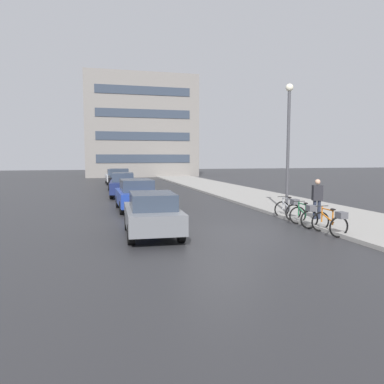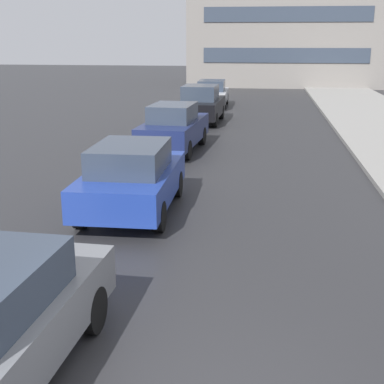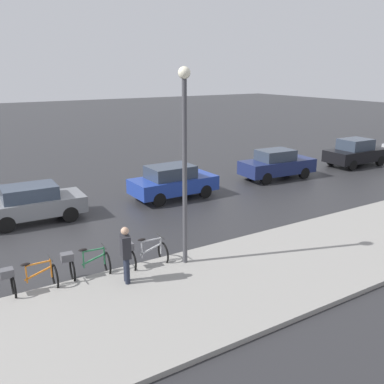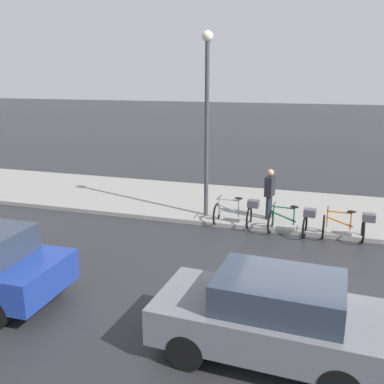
# 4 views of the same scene
# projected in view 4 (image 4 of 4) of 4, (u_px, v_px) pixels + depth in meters

# --- Properties ---
(ground_plane) EXTENTS (140.00, 140.00, 0.00)m
(ground_plane) POSITION_uv_depth(u_px,v_px,m) (299.00, 292.00, 9.56)
(ground_plane) COLOR #28282B
(sidewalk_kerb) EXTENTS (4.80, 60.00, 0.14)m
(sidewalk_kerb) POSITION_uv_depth(u_px,v_px,m) (65.00, 190.00, 17.96)
(sidewalk_kerb) COLOR gray
(sidewalk_kerb) RESTS_ON ground
(bicycle_nearest) EXTENTS (0.75, 1.42, 0.96)m
(bicycle_nearest) POSITION_uv_depth(u_px,v_px,m) (349.00, 225.00, 12.39)
(bicycle_nearest) COLOR black
(bicycle_nearest) RESTS_ON ground
(bicycle_second) EXTENTS (0.83, 1.39, 0.97)m
(bicycle_second) POSITION_uv_depth(u_px,v_px,m) (293.00, 221.00, 12.79)
(bicycle_second) COLOR black
(bicycle_second) RESTS_ON ground
(bicycle_third) EXTENTS (0.77, 1.41, 1.00)m
(bicycle_third) POSITION_uv_depth(u_px,v_px,m) (237.00, 212.00, 13.54)
(bicycle_third) COLOR black
(bicycle_third) RESTS_ON ground
(car_grey) EXTENTS (1.94, 3.93, 1.50)m
(car_grey) POSITION_uv_depth(u_px,v_px,m) (271.00, 316.00, 7.20)
(car_grey) COLOR slate
(car_grey) RESTS_ON ground
(pedestrian) EXTENTS (0.44, 0.32, 1.80)m
(pedestrian) POSITION_uv_depth(u_px,v_px,m) (270.00, 193.00, 13.87)
(pedestrian) COLOR #1E2333
(pedestrian) RESTS_ON ground
(streetlamp) EXTENTS (0.35, 0.35, 6.02)m
(streetlamp) POSITION_uv_depth(u_px,v_px,m) (207.00, 108.00, 13.54)
(streetlamp) COLOR #424247
(streetlamp) RESTS_ON ground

